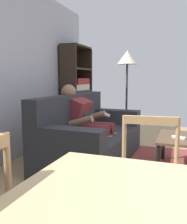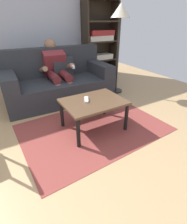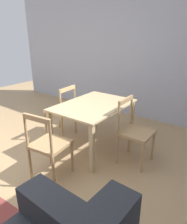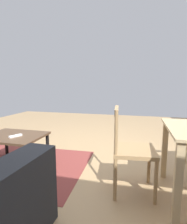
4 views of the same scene
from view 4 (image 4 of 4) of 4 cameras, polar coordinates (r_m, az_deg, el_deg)
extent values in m
plane|color=tan|center=(2.80, 1.69, -15.02)|extent=(8.29, 8.29, 0.00)
cube|color=brown|center=(2.72, -24.48, -7.15)|extent=(0.82, 0.62, 0.03)
cylinder|color=black|center=(2.79, -14.62, -10.89)|extent=(0.05, 0.05, 0.40)
cylinder|color=black|center=(3.21, -26.40, -8.97)|extent=(0.05, 0.05, 0.40)
cylinder|color=black|center=(2.37, -21.16, -14.82)|extent=(0.05, 0.05, 0.40)
cube|color=white|center=(2.62, -23.95, -7.07)|extent=(0.12, 0.17, 0.02)
cube|color=#D1B27F|center=(2.34, 22.00, -11.22)|extent=(0.06, 0.06, 0.70)
cube|color=#D1B27F|center=(1.64, 25.67, -20.32)|extent=(0.06, 0.06, 0.70)
cube|color=tan|center=(1.92, 13.07, -12.03)|extent=(0.46, 0.46, 0.04)
cylinder|color=tan|center=(1.87, 19.54, -20.53)|extent=(0.04, 0.04, 0.45)
cylinder|color=tan|center=(2.21, 17.54, -15.78)|extent=(0.04, 0.04, 0.45)
cylinder|color=tan|center=(1.84, 7.02, -20.67)|extent=(0.04, 0.04, 0.45)
cylinder|color=tan|center=(2.18, 7.23, -15.78)|extent=(0.04, 0.04, 0.45)
cylinder|color=tan|center=(1.66, 7.30, -7.03)|extent=(0.03, 0.03, 0.45)
cylinder|color=tan|center=(2.03, 7.47, -4.15)|extent=(0.03, 0.03, 0.45)
cube|color=tan|center=(1.81, 7.52, 0.51)|extent=(0.08, 0.38, 0.06)
cylinder|color=tan|center=(2.94, 27.67, -10.12)|extent=(0.04, 0.04, 0.45)
cube|color=brown|center=(2.85, -23.94, -15.22)|extent=(2.06, 1.48, 0.01)
camera|label=1|loc=(2.55, 53.44, 6.22)|focal=39.62mm
camera|label=2|loc=(3.86, 5.23, 12.55)|focal=27.07mm
camera|label=3|loc=(1.69, -79.14, 24.32)|focal=33.62mm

